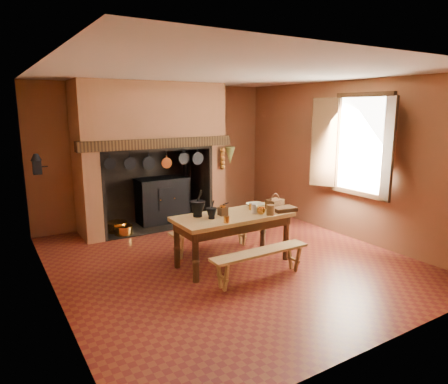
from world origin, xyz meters
The scene contains 28 objects.
floor centered at (0.00, 0.00, 0.00)m, with size 5.50×5.50×0.00m, color maroon.
ceiling centered at (0.00, 0.00, 2.80)m, with size 5.50×5.50×0.00m, color silver.
back_wall centered at (0.00, 2.75, 1.40)m, with size 5.00×0.02×2.80m, color brown.
wall_left centered at (-2.50, 0.00, 1.40)m, with size 0.02×5.50×2.80m, color brown.
wall_right centered at (2.50, 0.00, 1.40)m, with size 0.02×5.50×2.80m, color brown.
wall_front centered at (0.00, -2.75, 1.40)m, with size 5.00×0.02×2.80m, color brown.
chimney_breast centered at (-0.30, 2.31, 1.81)m, with size 2.95×0.96×2.80m.
iron_range centered at (-0.04, 2.45, 0.48)m, with size 1.12×0.55×1.60m.
hearth_pans centered at (-1.05, 2.22, 0.09)m, with size 0.51×0.62×0.20m.
hanging_pans centered at (-0.34, 1.81, 1.36)m, with size 1.92×0.29×0.27m.
onion_string centered at (1.00, 1.79, 1.33)m, with size 0.12×0.10×0.46m, color #A6611E, non-canonical shape.
herb_bunch centered at (1.18, 1.79, 1.38)m, with size 0.20×0.20×0.35m, color #5E6630.
window centered at (2.35, -0.40, 1.70)m, with size 0.39×1.75×1.76m.
wall_coffee_mill centered at (-2.42, 1.55, 1.52)m, with size 0.23×0.16×0.31m.
work_table centered at (-0.02, -0.18, 0.65)m, with size 1.77×0.79×0.77m.
bench_front centered at (-0.02, -0.87, 0.31)m, with size 1.49×0.26×0.42m.
bench_back centered at (-0.02, 0.44, 0.31)m, with size 1.47×0.26×0.41m.
mortar_large centered at (-0.52, -0.01, 0.90)m, with size 0.23×0.23×0.39m.
mortar_small centered at (-0.41, -0.21, 0.86)m, with size 0.16×0.16×0.27m.
coffee_grinder centered at (-0.17, -0.13, 0.84)m, with size 0.16×0.12×0.19m.
brass_mug_a centered at (-0.33, -0.50, 0.81)m, with size 0.08×0.08×0.09m, color gold.
brass_mug_b centered at (0.38, -0.08, 0.81)m, with size 0.08×0.08×0.09m, color gold.
mixing_bowl centered at (0.51, -0.02, 0.80)m, with size 0.28×0.28×0.07m, color beige.
stoneware_crock centered at (0.43, -0.50, 0.85)m, with size 0.12×0.12×0.16m, color brown.
glass_jar centered at (0.29, -0.28, 0.84)m, with size 0.08×0.08×0.14m, color beige.
wicker_basket centered at (0.74, -0.21, 0.85)m, with size 0.29×0.23×0.25m.
wooden_tray centered at (0.76, -0.41, 0.80)m, with size 0.35×0.25×0.06m, color #3A2312.
brass_cup centered at (0.35, -0.38, 0.82)m, with size 0.13×0.13×0.10m, color gold.
Camera 1 is at (-3.15, -4.98, 2.31)m, focal length 32.00 mm.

